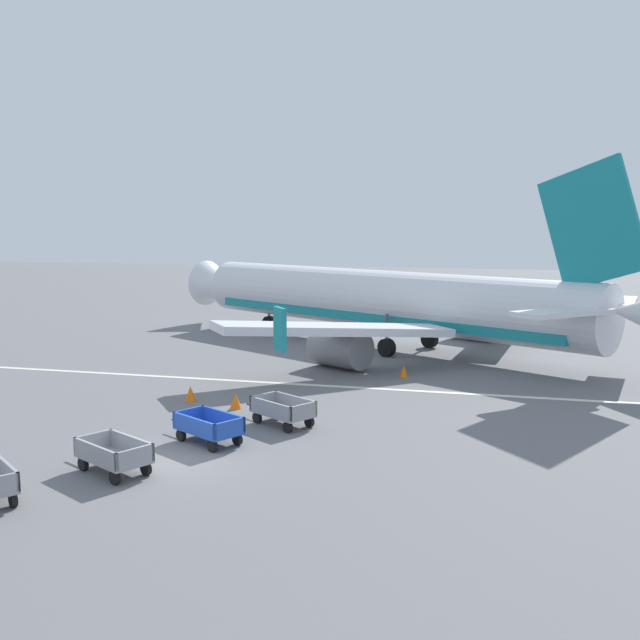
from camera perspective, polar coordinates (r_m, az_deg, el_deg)
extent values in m
plane|color=slate|center=(25.29, -11.36, -10.83)|extent=(220.00, 220.00, 0.00)
cube|color=silver|center=(36.30, -2.97, -5.02)|extent=(120.00, 0.36, 0.01)
cylinder|color=silver|center=(46.46, 4.63, 1.67)|extent=(27.88, 18.10, 3.70)
cube|color=teal|center=(46.57, 4.61, 0.43)|extent=(25.18, 16.45, 0.56)
cone|color=silver|center=(58.30, -8.01, 2.83)|extent=(4.58, 4.74, 3.63)
cube|color=silver|center=(37.60, 1.38, -0.73)|extent=(11.82, 10.09, 1.35)
cube|color=teal|center=(31.07, -3.19, -0.74)|extent=(0.84, 0.99, 1.90)
cylinder|color=gray|center=(39.77, 1.59, -2.25)|extent=(3.82, 3.41, 2.10)
cube|color=silver|center=(51.05, 14.20, 1.24)|extent=(4.33, 13.23, 1.35)
cube|color=teal|center=(55.55, 19.93, 2.50)|extent=(1.12, 0.35, 1.90)
cylinder|color=gray|center=(50.51, 12.05, -0.30)|extent=(3.82, 3.41, 2.10)
cube|color=teal|center=(38.94, 20.71, 7.07)|extent=(5.37, 3.28, 6.88)
cube|color=silver|center=(36.18, 18.67, 0.56)|extent=(5.06, 4.83, 0.24)
cube|color=silver|center=(42.03, 22.43, 1.32)|extent=(2.82, 5.46, 0.24)
cylinder|color=#4C4C51|center=(53.87, -4.05, 0.81)|extent=(0.20, 0.20, 2.04)
cylinder|color=black|center=(54.00, -4.04, -0.27)|extent=(1.18, 0.94, 1.10)
cylinder|color=#4C4C51|center=(43.40, 5.31, -0.86)|extent=(0.20, 0.20, 2.04)
cylinder|color=black|center=(43.56, 5.29, -2.19)|extent=(1.18, 0.94, 1.10)
cylinder|color=#4C4C51|center=(46.88, 8.68, -0.28)|extent=(0.20, 0.20, 2.04)
cylinder|color=black|center=(47.03, 8.65, -1.52)|extent=(1.18, 0.94, 1.10)
cube|color=gray|center=(23.37, -23.58, -10.83)|extent=(2.05, 1.59, 0.55)
cylinder|color=black|center=(22.68, -23.09, -12.91)|extent=(0.45, 0.39, 0.44)
cube|color=gray|center=(24.42, -15.97, -10.47)|extent=(2.86, 2.41, 0.08)
cube|color=gray|center=(24.01, -17.34, -10.05)|extent=(2.25, 1.27, 0.55)
cube|color=gray|center=(24.66, -14.70, -9.48)|extent=(2.25, 1.27, 0.55)
cube|color=gray|center=(25.32, -17.44, -9.13)|extent=(0.75, 1.28, 0.55)
cube|color=gray|center=(23.36, -14.43, -10.44)|extent=(0.75, 1.28, 0.55)
cylinder|color=#2D2D33|center=(25.92, -18.09, -9.58)|extent=(0.92, 0.54, 0.08)
cylinder|color=black|center=(25.01, -18.21, -10.75)|extent=(0.46, 0.35, 0.44)
cylinder|color=black|center=(25.54, -15.99, -10.28)|extent=(0.46, 0.35, 0.44)
cylinder|color=black|center=(23.47, -15.91, -11.89)|extent=(0.46, 0.35, 0.44)
cylinder|color=black|center=(24.03, -13.59, -11.34)|extent=(0.46, 0.35, 0.44)
cube|color=#234CB2|center=(26.85, -8.78, -8.60)|extent=(2.87, 2.46, 0.08)
cube|color=#234CB2|center=(26.39, -9.93, -8.20)|extent=(2.22, 1.33, 0.55)
cube|color=#234CB2|center=(27.15, -7.69, -7.71)|extent=(2.22, 1.33, 0.55)
cube|color=#234CB2|center=(27.70, -10.31, -7.46)|extent=(0.78, 1.27, 0.55)
cube|color=#234CB2|center=(25.85, -7.17, -8.49)|extent=(0.78, 1.27, 0.55)
cylinder|color=#2D2D33|center=(28.27, -11.01, -7.91)|extent=(0.91, 0.57, 0.08)
cylinder|color=black|center=(27.34, -10.92, -8.93)|extent=(0.46, 0.36, 0.44)
cylinder|color=black|center=(27.97, -9.02, -8.50)|extent=(0.46, 0.36, 0.44)
cylinder|color=black|center=(25.89, -8.50, -9.82)|extent=(0.46, 0.36, 0.44)
cylinder|color=black|center=(26.55, -6.55, -9.34)|extent=(0.46, 0.36, 0.44)
cube|color=gray|center=(28.86, -2.95, -7.37)|extent=(2.86, 2.52, 0.08)
cube|color=gray|center=(28.38, -3.96, -6.98)|extent=(2.17, 1.41, 0.55)
cube|color=gray|center=(29.20, -1.98, -6.55)|extent=(2.17, 1.41, 0.55)
cube|color=gray|center=(29.68, -4.47, -6.34)|extent=(0.83, 1.24, 0.55)
cube|color=gray|center=(27.91, -1.34, -7.22)|extent=(0.83, 1.24, 0.55)
cylinder|color=#2D2D33|center=(30.22, -5.19, -6.78)|extent=(0.89, 0.60, 0.08)
cylinder|color=black|center=(29.29, -4.99, -7.70)|extent=(0.46, 0.37, 0.44)
cylinder|color=black|center=(29.97, -3.31, -7.32)|extent=(0.46, 0.37, 0.44)
cylinder|color=black|center=(27.90, -2.56, -8.46)|extent=(0.46, 0.37, 0.44)
cylinder|color=black|center=(28.62, -0.85, -8.03)|extent=(0.46, 0.37, 0.44)
cone|color=orange|center=(37.96, 6.64, -4.04)|extent=(0.47, 0.47, 0.61)
cone|color=orange|center=(33.15, -10.20, -5.75)|extent=(0.53, 0.53, 0.69)
cone|color=orange|center=(31.54, -6.69, -6.37)|extent=(0.52, 0.52, 0.69)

